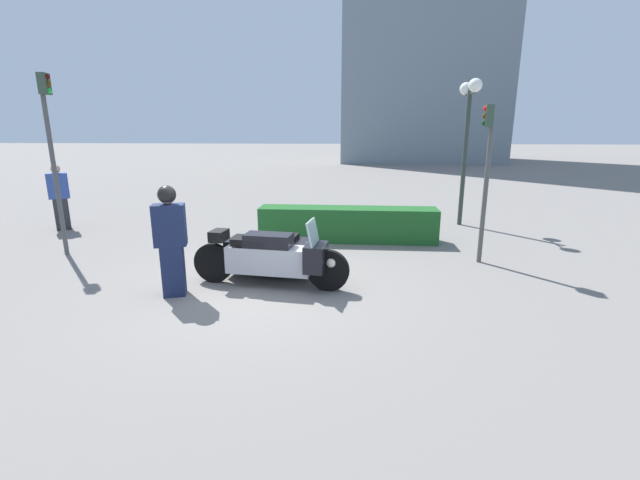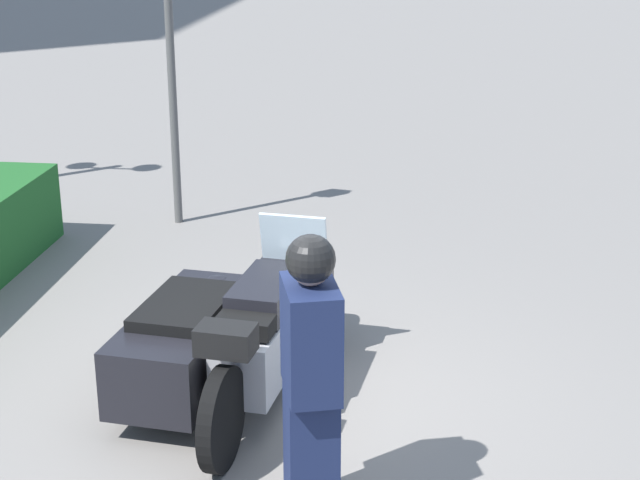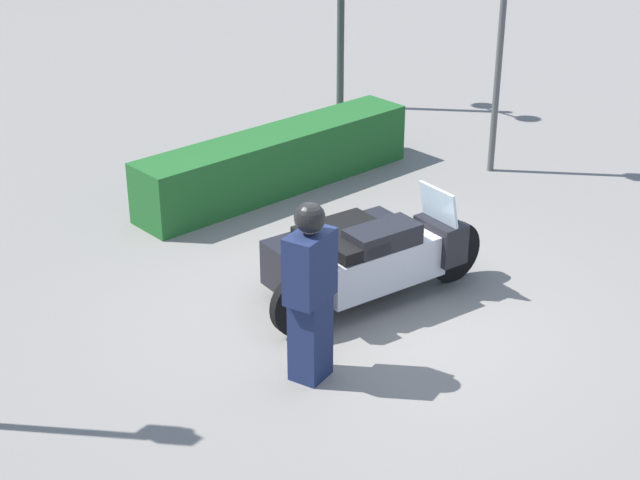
{
  "view_description": "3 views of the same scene",
  "coord_description": "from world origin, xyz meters",
  "px_view_note": "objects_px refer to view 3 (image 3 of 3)",
  "views": [
    {
      "loc": [
        1.69,
        -6.7,
        2.56
      ],
      "look_at": [
        1.16,
        -0.33,
        0.92
      ],
      "focal_mm": 24.0,
      "sensor_mm": 36.0,
      "label": 1
    },
    {
      "loc": [
        -6.11,
        -1.12,
        3.47
      ],
      "look_at": [
        0.82,
        -0.28,
        1.04
      ],
      "focal_mm": 55.0,
      "sensor_mm": 36.0,
      "label": 2
    },
    {
      "loc": [
        -6.25,
        -6.25,
        5.09
      ],
      "look_at": [
        -0.3,
        0.36,
        0.84
      ],
      "focal_mm": 55.0,
      "sensor_mm": 36.0,
      "label": 3
    }
  ],
  "objects_px": {
    "police_motorcycle": "(365,254)",
    "officer_rider": "(310,288)",
    "hedge_bush_curbside": "(277,161)",
    "traffic_light_near": "(500,29)"
  },
  "relations": [
    {
      "from": "police_motorcycle",
      "to": "officer_rider",
      "type": "height_order",
      "value": "officer_rider"
    },
    {
      "from": "police_motorcycle",
      "to": "officer_rider",
      "type": "xyz_separation_m",
      "value": [
        -1.5,
        -0.82,
        0.46
      ]
    },
    {
      "from": "hedge_bush_curbside",
      "to": "traffic_light_near",
      "type": "height_order",
      "value": "traffic_light_near"
    },
    {
      "from": "hedge_bush_curbside",
      "to": "officer_rider",
      "type": "bearing_deg",
      "value": -125.86
    },
    {
      "from": "hedge_bush_curbside",
      "to": "traffic_light_near",
      "type": "xyz_separation_m",
      "value": [
        2.64,
        -1.49,
        1.62
      ]
    },
    {
      "from": "traffic_light_near",
      "to": "police_motorcycle",
      "type": "bearing_deg",
      "value": 32.47
    },
    {
      "from": "police_motorcycle",
      "to": "officer_rider",
      "type": "bearing_deg",
      "value": -144.38
    },
    {
      "from": "police_motorcycle",
      "to": "hedge_bush_curbside",
      "type": "bearing_deg",
      "value": 74.58
    },
    {
      "from": "traffic_light_near",
      "to": "hedge_bush_curbside",
      "type": "bearing_deg",
      "value": -17.16
    },
    {
      "from": "officer_rider",
      "to": "hedge_bush_curbside",
      "type": "bearing_deg",
      "value": 127.97
    }
  ]
}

